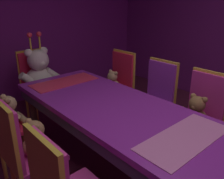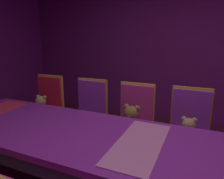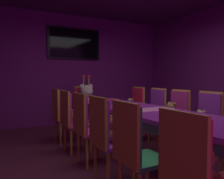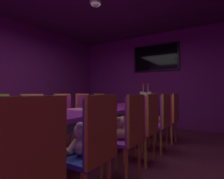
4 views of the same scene
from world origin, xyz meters
name	(u,v)px [view 1 (image 1 of 4)]	position (x,y,z in m)	size (l,w,h in m)	color
wall_back	(8,16)	(0.00, 3.20, 1.40)	(5.20, 0.12, 2.80)	#721E72
banquet_table	(183,148)	(0.00, 0.00, 0.66)	(0.90, 3.79, 0.75)	purple
chair_left_4	(19,146)	(-0.85, 0.91, 0.60)	(0.42, 0.41, 0.98)	#CC338C
teddy_left_4	(37,140)	(-0.70, 0.91, 0.59)	(0.25, 0.33, 0.31)	#9E7247
teddy_left_5	(10,113)	(-0.69, 1.53, 0.60)	(0.27, 0.34, 0.32)	tan
chair_right_3	(203,109)	(0.83, 0.30, 0.60)	(0.42, 0.41, 0.98)	#CC338C
teddy_right_3	(196,113)	(0.69, 0.30, 0.60)	(0.27, 0.34, 0.32)	olive
chair_right_4	(158,92)	(0.85, 0.90, 0.60)	(0.42, 0.41, 0.98)	purple
chair_right_5	(120,79)	(0.85, 1.57, 0.60)	(0.42, 0.41, 0.98)	red
teddy_right_5	(112,82)	(0.71, 1.57, 0.58)	(0.23, 0.30, 0.29)	tan
throne_chair	(35,77)	(0.00, 2.44, 0.60)	(0.41, 0.42, 0.98)	red
king_teddy_bear	(40,72)	(0.00, 2.28, 0.71)	(0.61, 0.48, 0.79)	silver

